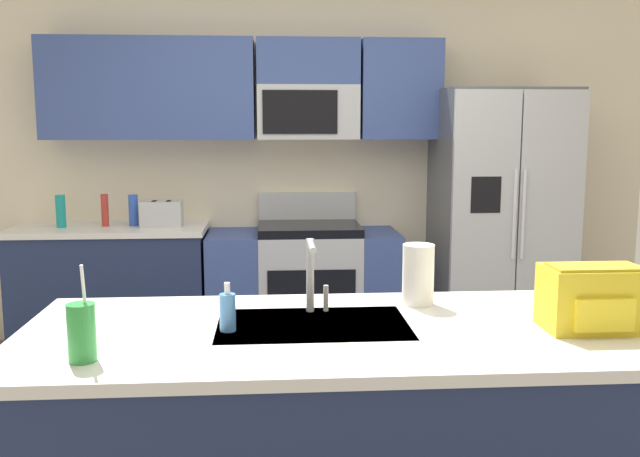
% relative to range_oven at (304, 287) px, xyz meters
% --- Properties ---
extents(kitchen_wall_unit, '(5.20, 0.43, 2.60)m').
position_rel_range_oven_xyz_m(kitchen_wall_unit, '(-0.10, 0.28, 1.03)').
color(kitchen_wall_unit, beige).
rests_on(kitchen_wall_unit, ground).
extents(back_counter, '(1.34, 0.63, 0.90)m').
position_rel_range_oven_xyz_m(back_counter, '(-1.36, -0.00, 0.01)').
color(back_counter, '#1E2A4D').
rests_on(back_counter, ground).
extents(range_oven, '(1.36, 0.61, 1.10)m').
position_rel_range_oven_xyz_m(range_oven, '(0.00, 0.00, 0.00)').
color(range_oven, '#B7BABF').
rests_on(range_oven, ground).
extents(refrigerator, '(0.90, 0.76, 1.85)m').
position_rel_range_oven_xyz_m(refrigerator, '(1.41, -0.07, 0.48)').
color(refrigerator, '#4C4F54').
rests_on(refrigerator, ground).
extents(island_counter, '(2.24, 0.97, 0.90)m').
position_rel_range_oven_xyz_m(island_counter, '(0.02, -2.53, 0.01)').
color(island_counter, '#1E2A4D').
rests_on(island_counter, ground).
extents(toaster, '(0.28, 0.16, 0.18)m').
position_rel_range_oven_xyz_m(toaster, '(-0.99, -0.05, 0.55)').
color(toaster, '#B7BABF').
rests_on(toaster, back_counter).
extents(pepper_mill, '(0.05, 0.05, 0.23)m').
position_rel_range_oven_xyz_m(pepper_mill, '(-1.39, -0.00, 0.57)').
color(pepper_mill, '#B2332D').
rests_on(pepper_mill, back_counter).
extents(bottle_teal, '(0.07, 0.07, 0.23)m').
position_rel_range_oven_xyz_m(bottle_teal, '(-1.68, -0.03, 0.57)').
color(bottle_teal, teal).
rests_on(bottle_teal, back_counter).
extents(bottle_blue, '(0.07, 0.07, 0.22)m').
position_rel_range_oven_xyz_m(bottle_blue, '(-1.19, 0.01, 0.57)').
color(bottle_blue, blue).
rests_on(bottle_blue, back_counter).
extents(sink_faucet, '(0.08, 0.21, 0.28)m').
position_rel_range_oven_xyz_m(sink_faucet, '(-0.08, -2.34, 0.62)').
color(sink_faucet, '#B7BABF').
rests_on(sink_faucet, island_counter).
extents(drink_cup_green, '(0.08, 0.08, 0.30)m').
position_rel_range_oven_xyz_m(drink_cup_green, '(-0.80, -2.82, 0.55)').
color(drink_cup_green, green).
rests_on(drink_cup_green, island_counter).
extents(soap_dispenser, '(0.06, 0.06, 0.17)m').
position_rel_range_oven_xyz_m(soap_dispenser, '(-0.38, -2.55, 0.53)').
color(soap_dispenser, '#4C8CD8').
rests_on(soap_dispenser, island_counter).
extents(paper_towel_roll, '(0.12, 0.12, 0.24)m').
position_rel_range_oven_xyz_m(paper_towel_roll, '(0.35, -2.24, 0.58)').
color(paper_towel_roll, white).
rests_on(paper_towel_roll, island_counter).
extents(backpack, '(0.32, 0.22, 0.23)m').
position_rel_range_oven_xyz_m(backpack, '(0.87, -2.62, 0.57)').
color(backpack, yellow).
rests_on(backpack, island_counter).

